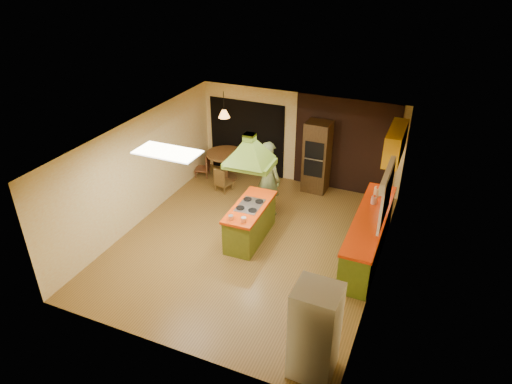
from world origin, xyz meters
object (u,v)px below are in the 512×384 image
at_px(dining_table, 226,161).
at_px(canister_large, 377,192).
at_px(refrigerator, 315,332).
at_px(man, 268,178).
at_px(wall_oven, 317,157).
at_px(kitchen_island, 250,222).

xyz_separation_m(dining_table, canister_large, (4.25, -1.08, 0.46)).
height_order(refrigerator, canister_large, refrigerator).
bearing_deg(man, wall_oven, -95.21).
bearing_deg(kitchen_island, wall_oven, 74.82).
distance_m(kitchen_island, dining_table, 3.00).
height_order(man, dining_table, man).
bearing_deg(wall_oven, canister_large, -37.23).
bearing_deg(refrigerator, canister_large, 89.35).
bearing_deg(canister_large, man, -176.64).
xyz_separation_m(kitchen_island, dining_table, (-1.79, 2.41, 0.13)).
relative_size(kitchen_island, canister_large, 8.43).
distance_m(kitchen_island, man, 1.29).
distance_m(wall_oven, canister_large, 2.30).
xyz_separation_m(refrigerator, dining_table, (-4.12, 5.34, -0.25)).
bearing_deg(canister_large, dining_table, 165.80).
xyz_separation_m(wall_oven, dining_table, (-2.47, -0.37, -0.40)).
xyz_separation_m(refrigerator, wall_oven, (-1.65, 5.70, 0.14)).
height_order(wall_oven, canister_large, wall_oven).
height_order(refrigerator, wall_oven, wall_oven).
xyz_separation_m(kitchen_island, man, (-0.05, 1.19, 0.51)).
distance_m(kitchen_island, canister_large, 2.86).
bearing_deg(canister_large, refrigerator, -91.80).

